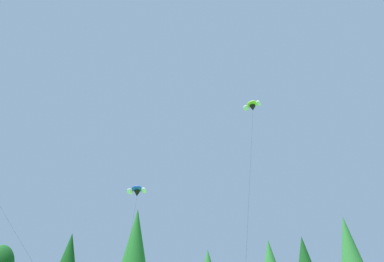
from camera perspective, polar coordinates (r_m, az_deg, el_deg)
name	(u,v)px	position (r m, az deg, el deg)	size (l,w,h in m)	color
treeline_tree_d	(68,260)	(54.51, -21.34, -20.67)	(3.86, 3.86, 10.26)	#472D19
treeline_tree_e	(135,243)	(54.12, -10.14, -19.15)	(4.77, 4.77, 14.43)	#472D19
treeline_tree_h	(305,261)	(61.18, 19.61, -21.11)	(3.99, 3.99, 10.84)	#472D19
treeline_tree_i	(349,247)	(67.94, 26.35, -18.18)	(4.90, 4.90, 14.98)	#472D19
parafoil_kite_mid_blue_white	(137,191)	(37.55, -9.83, -10.54)	(2.50, 9.99, 11.42)	blue
parafoil_kite_far_lime_white	(252,106)	(41.49, 10.76, 4.43)	(6.99, 10.54, 22.86)	#93D633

